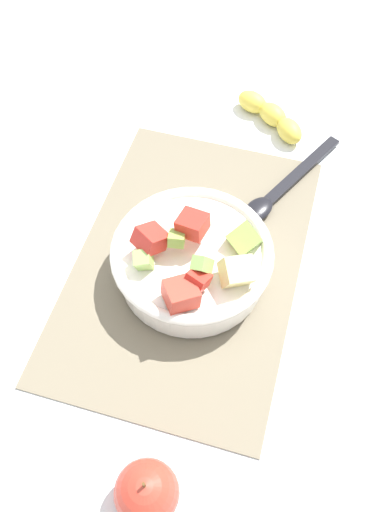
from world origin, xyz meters
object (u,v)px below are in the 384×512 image
Objects in this scene: whole_apple at (147,492)px; banana_whole at (271,116)px; salad_bowl at (192,260)px; serving_spoon at (278,191)px.

banana_whole is (-0.64, 0.01, -0.02)m from whole_apple.
salad_bowl is at bearing -173.56° from whole_apple.
salad_bowl is 1.01× the size of serving_spoon.
serving_spoon is at bearing 173.39° from whole_apple.
salad_bowl is 0.20m from serving_spoon.
whole_apple is at bearing -6.61° from serving_spoon.
salad_bowl reaches higher than serving_spoon.
serving_spoon is (-0.18, 0.09, -0.03)m from salad_bowl.
banana_whole is at bearing 178.96° from whole_apple.
salad_bowl reaches higher than banana_whole.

